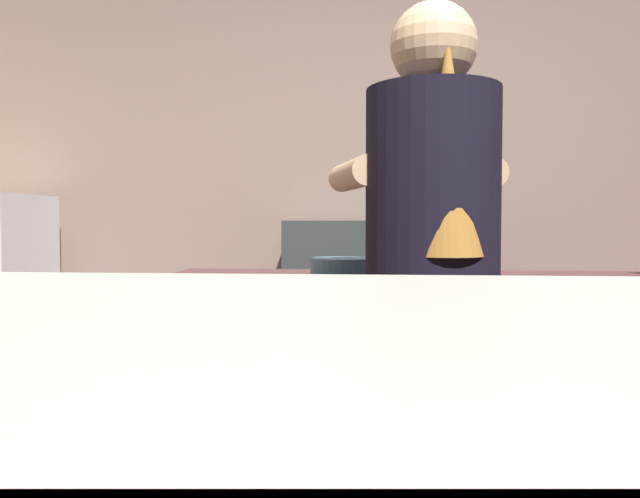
{
  "coord_description": "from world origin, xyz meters",
  "views": [
    {
      "loc": [
        -0.0,
        -1.3,
        1.08
      ],
      "look_at": [
        -0.05,
        -0.75,
        1.06
      ],
      "focal_mm": 34.84,
      "sensor_mm": 36.0,
      "label": 1
    }
  ],
  "objects_px": {
    "bartender": "(434,275)",
    "bottle_soy": "(406,205)",
    "mixing_bowl": "(344,267)",
    "chefs_knife": "(509,277)",
    "bottle_vinegar": "(379,207)"
  },
  "relations": [
    {
      "from": "bartender",
      "to": "bottle_soy",
      "type": "distance_m",
      "value": 1.65
    },
    {
      "from": "bartender",
      "to": "mixing_bowl",
      "type": "relative_size",
      "value": 7.46
    },
    {
      "from": "chefs_knife",
      "to": "bottle_soy",
      "type": "distance_m",
      "value": 1.28
    },
    {
      "from": "bartender",
      "to": "bottle_soy",
      "type": "relative_size",
      "value": 7.7
    },
    {
      "from": "mixing_bowl",
      "to": "chefs_knife",
      "type": "relative_size",
      "value": 0.92
    },
    {
      "from": "mixing_bowl",
      "to": "bartender",
      "type": "bearing_deg",
      "value": -61.26
    },
    {
      "from": "bottle_vinegar",
      "to": "bottle_soy",
      "type": "relative_size",
      "value": 0.83
    },
    {
      "from": "bartender",
      "to": "mixing_bowl",
      "type": "distance_m",
      "value": 0.52
    },
    {
      "from": "mixing_bowl",
      "to": "bottle_soy",
      "type": "xyz_separation_m",
      "value": [
        0.27,
        1.18,
        0.24
      ]
    },
    {
      "from": "mixing_bowl",
      "to": "bottle_soy",
      "type": "height_order",
      "value": "bottle_soy"
    },
    {
      "from": "mixing_bowl",
      "to": "chefs_knife",
      "type": "height_order",
      "value": "mixing_bowl"
    },
    {
      "from": "bartender",
      "to": "bottle_soy",
      "type": "xyz_separation_m",
      "value": [
        0.02,
        1.63,
        0.23
      ]
    },
    {
      "from": "bottle_soy",
      "to": "chefs_knife",
      "type": "bearing_deg",
      "value": -78.04
    },
    {
      "from": "bartender",
      "to": "bottle_vinegar",
      "type": "distance_m",
      "value": 1.57
    },
    {
      "from": "bartender",
      "to": "bottle_vinegar",
      "type": "bearing_deg",
      "value": -10.04
    }
  ]
}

